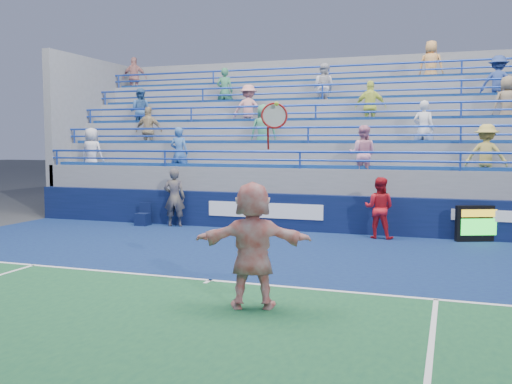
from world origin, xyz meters
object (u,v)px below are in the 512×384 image
at_px(judge_chair, 143,218).
at_px(line_judge, 174,198).
at_px(serve_speed_board, 482,224).
at_px(tennis_player, 253,245).
at_px(ball_girl, 379,208).

bearing_deg(judge_chair, line_judge, 7.47).
bearing_deg(serve_speed_board, judge_chair, -178.16).
xyz_separation_m(serve_speed_board, tennis_player, (-3.73, -7.66, 0.53)).
relative_size(judge_chair, ball_girl, 0.42).
xyz_separation_m(tennis_player, line_judge, (-5.22, 7.48, -0.10)).
bearing_deg(tennis_player, ball_girl, 81.47).
xyz_separation_m(line_judge, ball_girl, (6.31, -0.18, -0.07)).
height_order(tennis_player, ball_girl, tennis_player).
distance_m(serve_speed_board, ball_girl, 2.69).
bearing_deg(line_judge, judge_chair, -5.97).
height_order(line_judge, ball_girl, line_judge).
height_order(judge_chair, ball_girl, ball_girl).
bearing_deg(judge_chair, serve_speed_board, 1.84).
bearing_deg(line_judge, serve_speed_board, 167.74).
distance_m(line_judge, ball_girl, 6.31).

